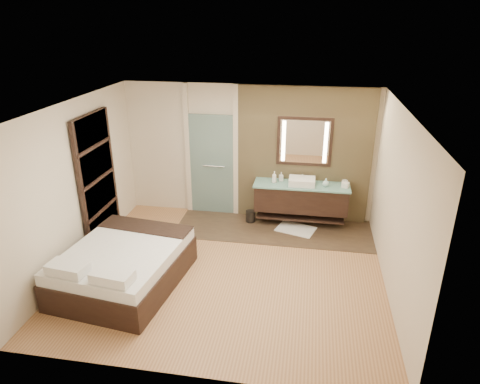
% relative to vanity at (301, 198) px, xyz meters
% --- Properties ---
extents(floor, '(5.00, 5.00, 0.00)m').
position_rel_vanity_xyz_m(floor, '(-1.10, -1.92, -0.58)').
color(floor, '#986240').
rests_on(floor, ground).
extents(tile_strip, '(3.80, 1.30, 0.01)m').
position_rel_vanity_xyz_m(tile_strip, '(-0.50, -0.32, -0.57)').
color(tile_strip, '#38261E').
rests_on(tile_strip, floor).
extents(stone_wall, '(2.60, 0.08, 2.70)m').
position_rel_vanity_xyz_m(stone_wall, '(0.00, 0.29, 0.77)').
color(stone_wall, tan).
rests_on(stone_wall, floor).
extents(vanity, '(1.85, 0.55, 0.88)m').
position_rel_vanity_xyz_m(vanity, '(0.00, 0.00, 0.00)').
color(vanity, black).
rests_on(vanity, stone_wall).
extents(mirror_unit, '(1.06, 0.04, 0.96)m').
position_rel_vanity_xyz_m(mirror_unit, '(0.00, 0.24, 1.07)').
color(mirror_unit, black).
rests_on(mirror_unit, stone_wall).
extents(frosted_door, '(1.10, 0.12, 2.70)m').
position_rel_vanity_xyz_m(frosted_door, '(-1.85, 0.28, 0.56)').
color(frosted_door, '#A1CCC7').
rests_on(frosted_door, floor).
extents(shoji_partition, '(0.06, 1.20, 2.40)m').
position_rel_vanity_xyz_m(shoji_partition, '(-3.53, -1.32, 0.63)').
color(shoji_partition, black).
rests_on(shoji_partition, floor).
extents(bed, '(1.84, 2.19, 0.77)m').
position_rel_vanity_xyz_m(bed, '(-2.62, -2.53, -0.26)').
color(bed, black).
rests_on(bed, floor).
extents(bath_mat, '(0.84, 0.70, 0.02)m').
position_rel_vanity_xyz_m(bath_mat, '(-0.06, -0.27, -0.56)').
color(bath_mat, white).
rests_on(bath_mat, floor).
extents(waste_bin, '(0.24, 0.24, 0.24)m').
position_rel_vanity_xyz_m(waste_bin, '(-0.99, -0.07, -0.46)').
color(waste_bin, black).
rests_on(waste_bin, floor).
extents(tissue_box, '(0.15, 0.15, 0.10)m').
position_rel_vanity_xyz_m(tissue_box, '(0.82, -0.03, 0.33)').
color(tissue_box, white).
rests_on(tissue_box, vanity).
extents(soap_bottle_a, '(0.10, 0.10, 0.23)m').
position_rel_vanity_xyz_m(soap_bottle_a, '(-0.54, -0.01, 0.40)').
color(soap_bottle_a, white).
rests_on(soap_bottle_a, vanity).
extents(soap_bottle_b, '(0.09, 0.09, 0.18)m').
position_rel_vanity_xyz_m(soap_bottle_b, '(-0.41, 0.12, 0.37)').
color(soap_bottle_b, '#B2B2B2').
rests_on(soap_bottle_b, vanity).
extents(soap_bottle_c, '(0.14, 0.14, 0.16)m').
position_rel_vanity_xyz_m(soap_bottle_c, '(0.45, -0.03, 0.36)').
color(soap_bottle_c, silver).
rests_on(soap_bottle_c, vanity).
extents(cup, '(0.15, 0.15, 0.09)m').
position_rel_vanity_xyz_m(cup, '(0.82, 0.10, 0.33)').
color(cup, white).
rests_on(cup, vanity).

